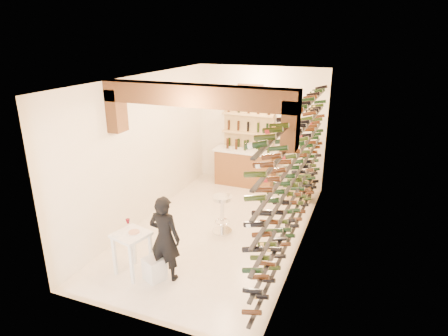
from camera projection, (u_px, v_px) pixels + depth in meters
name	position (u px, v px, depth m)	size (l,w,h in m)	color
ground	(219.00, 229.00, 8.33)	(6.00, 6.00, 0.00)	white
room_shell	(213.00, 130.00, 7.35)	(3.52, 6.02, 3.21)	white
wine_rack	(293.00, 170.00, 7.28)	(0.32, 5.70, 2.56)	black
back_counter	(245.00, 166.00, 10.58)	(1.70, 0.62, 1.29)	brown
back_shelving	(248.00, 142.00, 10.57)	(1.40, 0.31, 2.73)	tan
tasting_table	(132.00, 241.00, 6.60)	(0.66, 0.66, 0.95)	white
white_stool	(155.00, 268.00, 6.59)	(0.32, 0.32, 0.40)	white
person	(165.00, 238.00, 6.45)	(0.56, 0.37, 1.52)	black
chrome_barstool	(222.00, 211.00, 8.06)	(0.42, 0.42, 0.82)	silver
crate_lower	(299.00, 193.00, 9.75)	(0.57, 0.40, 0.34)	tan
crate_upper	(300.00, 181.00, 9.64)	(0.52, 0.36, 0.30)	tan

